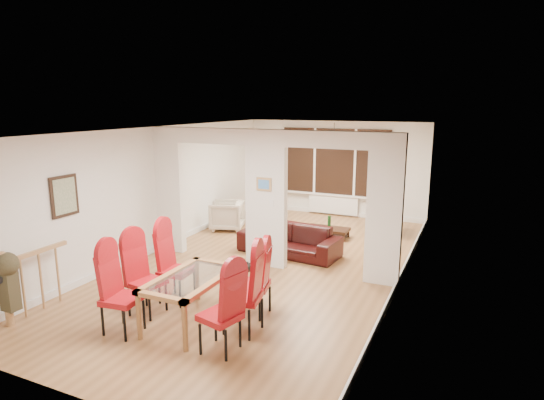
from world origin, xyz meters
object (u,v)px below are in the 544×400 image
Objects in this scene: dining_chair_rc at (254,280)px; dining_chair_ra at (220,310)px; bowl at (320,227)px; dining_chair_lc at (176,266)px; dining_chair_lb at (146,277)px; armchair at (227,215)px; coffee_table at (327,232)px; person at (266,191)px; dining_table at (192,300)px; bottle at (329,221)px; dining_chair_la at (122,293)px; television at (391,223)px; sofa at (289,240)px; dining_chair_rb at (243,291)px.

dining_chair_ra is at bearing -98.51° from dining_chair_rc.
dining_chair_rc is at bearing -85.18° from bowl.
dining_chair_rc is (1.31, 0.09, -0.05)m from dining_chair_lc.
dining_chair_lb is 4.67m from armchair.
armchair reaches higher than coffee_table.
dining_chair_rc is 4.89m from person.
bottle is at bearing 83.97° from dining_table.
bowl is (-0.42, 5.24, -0.30)m from dining_chair_ra.
dining_table is 1.25× the size of dining_chair_lc.
armchair is 2.35m from bowl.
dining_chair_la is 5.30× the size of bowl.
bowl is at bearing -148.99° from bottle.
sofa is at bearing 138.85° from television.
dining_chair_lc is 1.06× the size of dining_chair_ra.
person is at bearing 171.95° from bottle.
bottle is at bearing 82.17° from dining_chair_rb.
armchair is at bearing 97.08° from dining_chair_la.
dining_chair_la is 4.08m from sofa.
dining_chair_lc is at bearing 149.33° from television.
dining_chair_lb is at bearing -177.78° from dining_table.
sofa is at bearing 71.31° from dining_chair_la.
dining_chair_lb is 0.97× the size of dining_chair_rb.
person is at bearing 103.43° from dining_table.
coffee_table is 0.27m from bottle.
dining_chair_lc is 5.41× the size of bowl.
person is at bearing 110.21° from armchair.
dining_chair_lc is 1.31m from dining_chair_rc.
dining_chair_lb reaches higher than television.
person reaches higher than dining_chair_rb.
dining_chair_rb is at bearing 13.93° from armchair.
dining_chair_rb is at bearing -92.17° from dining_chair_rc.
person is at bearing 87.96° from dining_chair_la.
sofa reaches higher than television.
person is (-0.59, 4.59, 0.33)m from dining_chair_lc.
dining_chair_ra is at bearing -7.50° from dining_chair_lb.
bottle is (-0.27, 4.78, -0.21)m from dining_chair_rb.
armchair is at bearing 114.76° from dining_chair_lb.
dining_chair_la is at bearing -3.87° from armchair.
person is 3.14m from television.
armchair reaches higher than television.
dining_table is at bearing 156.79° from television.
sofa is at bearing 89.34° from dining_chair_rc.
sofa is 1.14× the size of person.
bottle reaches higher than television.
dining_chair_rb reaches higher than dining_chair_rc.
dining_table is at bearing 174.27° from dining_chair_rb.
person is (-1.33, 1.73, 0.61)m from sofa.
bottle is 0.24m from bowl.
bowl is (0.22, 1.38, -0.05)m from sofa.
bowl is (2.33, 0.27, -0.10)m from armchair.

